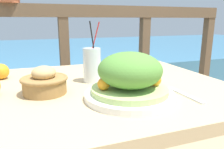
{
  "coord_description": "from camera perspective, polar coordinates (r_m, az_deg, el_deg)",
  "views": [
    {
      "loc": [
        -0.23,
        -0.81,
        0.97
      ],
      "look_at": [
        0.04,
        -0.09,
        0.78
      ],
      "focal_mm": 35.0,
      "sensor_mm": 36.0,
      "label": 1
    }
  ],
  "objects": [
    {
      "name": "bread_basket",
      "position": [
        0.8,
        -17.22,
        -1.94
      ],
      "size": [
        0.16,
        0.16,
        0.1
      ],
      "color": "olive",
      "rests_on": "patio_table"
    },
    {
      "name": "salad_plate",
      "position": [
        0.71,
        4.67,
        -1.09
      ],
      "size": [
        0.3,
        0.3,
        0.15
      ],
      "color": "white",
      "rests_on": "patio_table"
    },
    {
      "name": "railing_fence",
      "position": [
        1.71,
        -12.31,
        5.99
      ],
      "size": [
        2.8,
        0.08,
        1.08
      ],
      "color": "brown",
      "rests_on": "ground_plane"
    },
    {
      "name": "fork",
      "position": [
        0.8,
        18.42,
        -4.99
      ],
      "size": [
        0.02,
        0.18,
        0.0
      ],
      "color": "silver",
      "rests_on": "patio_table"
    },
    {
      "name": "patio_table",
      "position": [
        0.91,
        -4.21,
        -8.45
      ],
      "size": [
        1.05,
        0.86,
        0.72
      ],
      "color": "tan",
      "rests_on": "ground_plane"
    },
    {
      "name": "drink_glass",
      "position": [
        0.91,
        -5.32,
        2.51
      ],
      "size": [
        0.07,
        0.07,
        0.25
      ],
      "color": "silver",
      "rests_on": "patio_table"
    },
    {
      "name": "orange_near_basket",
      "position": [
        1.07,
        -27.03,
        0.71
      ],
      "size": [
        0.07,
        0.07,
        0.07
      ],
      "color": "orange",
      "rests_on": "patio_table"
    },
    {
      "name": "sea_backdrop",
      "position": [
        4.25,
        -16.69,
        3.47
      ],
      "size": [
        12.0,
        4.0,
        0.47
      ],
      "color": "teal",
      "rests_on": "ground_plane"
    }
  ]
}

